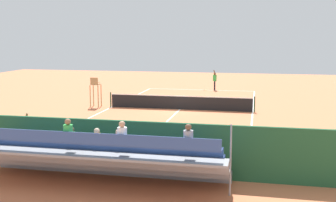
% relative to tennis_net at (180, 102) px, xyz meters
% --- Properties ---
extents(ground_plane, '(60.00, 60.00, 0.00)m').
position_rel_tennis_net_xyz_m(ground_plane, '(0.00, 0.00, -0.50)').
color(ground_plane, '#CC7047').
extents(court_line_markings, '(10.10, 22.20, 0.01)m').
position_rel_tennis_net_xyz_m(court_line_markings, '(0.00, -0.04, -0.50)').
color(court_line_markings, white).
rests_on(court_line_markings, ground).
extents(tennis_net, '(10.30, 0.10, 1.07)m').
position_rel_tennis_net_xyz_m(tennis_net, '(0.00, 0.00, 0.00)').
color(tennis_net, black).
rests_on(tennis_net, ground).
extents(backdrop_wall, '(18.00, 0.16, 2.00)m').
position_rel_tennis_net_xyz_m(backdrop_wall, '(0.00, 14.00, 0.50)').
color(backdrop_wall, '#235633').
rests_on(backdrop_wall, ground).
extents(bleacher_stand, '(9.06, 2.40, 2.48)m').
position_rel_tennis_net_xyz_m(bleacher_stand, '(-0.13, 15.36, 0.46)').
color(bleacher_stand, gray).
rests_on(bleacher_stand, ground).
extents(umpire_chair, '(0.67, 0.67, 2.14)m').
position_rel_tennis_net_xyz_m(umpire_chair, '(6.20, 0.16, 0.81)').
color(umpire_chair, '#A88456').
rests_on(umpire_chair, ground).
extents(courtside_bench, '(1.80, 0.40, 0.93)m').
position_rel_tennis_net_xyz_m(courtside_bench, '(-2.92, 13.27, 0.06)').
color(courtside_bench, '#9E754C').
rests_on(courtside_bench, ground).
extents(equipment_bag, '(0.90, 0.36, 0.36)m').
position_rel_tennis_net_xyz_m(equipment_bag, '(-0.73, 13.40, -0.32)').
color(equipment_bag, '#334C8C').
rests_on(equipment_bag, ground).
extents(tennis_player, '(0.37, 0.54, 1.93)m').
position_rel_tennis_net_xyz_m(tennis_player, '(-1.28, -11.18, 0.51)').
color(tennis_player, black).
rests_on(tennis_player, ground).
extents(tennis_racket, '(0.38, 0.59, 0.03)m').
position_rel_tennis_net_xyz_m(tennis_racket, '(-0.39, -11.09, -0.49)').
color(tennis_racket, black).
rests_on(tennis_racket, ground).
extents(tennis_ball_near, '(0.07, 0.07, 0.07)m').
position_rel_tennis_net_xyz_m(tennis_ball_near, '(-2.72, -8.92, -0.47)').
color(tennis_ball_near, '#CCDB33').
rests_on(tennis_ball_near, ground).
extents(line_judge, '(0.36, 0.53, 1.93)m').
position_rel_tennis_net_xyz_m(line_judge, '(4.15, 13.19, 0.51)').
color(line_judge, '#232328').
rests_on(line_judge, ground).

